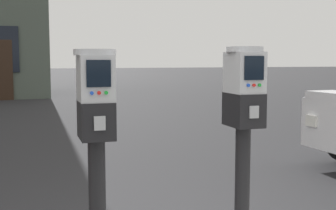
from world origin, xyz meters
TOP-DOWN VIEW (x-y plane):
  - parking_meter_near_kerb at (-0.36, -0.16)m, footprint 0.23×0.26m
  - parking_meter_twin_adjacent at (0.52, -0.16)m, footprint 0.23×0.26m

SIDE VIEW (x-z plane):
  - parking_meter_near_kerb at x=-0.36m, z-range 0.38..1.67m
  - parking_meter_twin_adjacent at x=0.52m, z-range 0.39..1.70m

